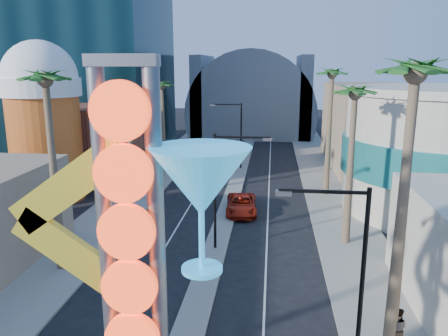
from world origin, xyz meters
TOP-DOWN VIEW (x-y plane):
  - sidewalk_west at (-9.50, 35.00)m, footprint 5.00×100.00m
  - sidewalk_east at (9.50, 35.00)m, footprint 5.00×100.00m
  - median at (0.00, 38.00)m, footprint 1.60×84.00m
  - brick_filler_west at (-16.00, 38.00)m, footprint 10.00×10.00m
  - filler_east at (16.00, 48.00)m, footprint 10.00×20.00m
  - beer_mug at (-17.00, 30.00)m, footprint 7.00×7.00m
  - turquoise_building at (18.00, 30.00)m, footprint 16.60×16.60m
  - canopy at (0.00, 72.00)m, footprint 22.00×16.00m
  - neon_sign at (0.82, 2.96)m, footprint 6.53×2.60m
  - streetlight_0 at (0.55, 20.00)m, footprint 3.79×0.25m
  - streetlight_1 at (-0.55, 44.00)m, footprint 3.79×0.25m
  - streetlight_2 at (6.72, 8.00)m, footprint 3.45×0.25m
  - palm_1 at (-9.00, 16.00)m, footprint 2.40×2.40m
  - palm_2 at (-9.00, 30.00)m, footprint 2.40×2.40m
  - palm_3 at (-9.00, 42.00)m, footprint 2.40×2.40m
  - palm_5 at (9.00, 10.00)m, footprint 2.40×2.40m
  - palm_6 at (9.00, 22.00)m, footprint 2.40×2.40m
  - palm_7 at (9.00, 34.00)m, footprint 2.40×2.40m
  - red_pickup at (1.23, 27.81)m, footprint 2.88×5.59m
  - pedestrian_b at (9.27, 10.06)m, footprint 1.08×0.93m

SIDE VIEW (x-z plane):
  - sidewalk_west at x=-9.50m, z-range 0.00..0.15m
  - sidewalk_east at x=9.50m, z-range 0.00..0.15m
  - median at x=0.00m, z-range 0.00..0.15m
  - red_pickup at x=1.23m, z-range 0.00..1.51m
  - pedestrian_b at x=9.27m, z-range 0.15..2.08m
  - brick_filler_west at x=-16.00m, z-range 0.00..8.00m
  - canopy at x=0.00m, z-range -6.69..15.31m
  - streetlight_2 at x=6.72m, z-range 0.83..8.83m
  - streetlight_0 at x=0.55m, z-range 0.88..8.88m
  - streetlight_1 at x=-0.55m, z-range 0.88..8.88m
  - filler_east at x=16.00m, z-range 0.00..10.00m
  - turquoise_building at x=18.00m, z-range -0.05..10.55m
  - neon_sign at x=0.82m, z-range 1.03..13.58m
  - beer_mug at x=-17.00m, z-range 0.59..15.09m
  - palm_2 at x=-9.00m, z-range 3.88..15.08m
  - palm_3 at x=-9.00m, z-range 3.88..15.08m
  - palm_6 at x=9.00m, z-range 4.08..15.78m
  - palm_1 at x=-9.00m, z-range 4.47..17.17m
  - palm_7 at x=9.00m, z-range 4.47..17.17m
  - palm_5 at x=9.00m, z-range 4.67..17.87m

